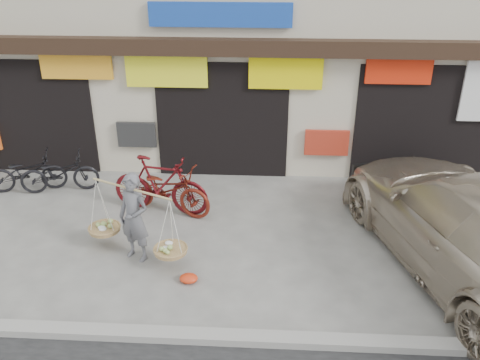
# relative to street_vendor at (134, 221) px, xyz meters

# --- Properties ---
(ground) EXTENTS (70.00, 70.00, 0.00)m
(ground) POSITION_rel_street_vendor_xyz_m (1.22, 0.03, -0.75)
(ground) COLOR gray
(ground) RESTS_ON ground
(kerb) EXTENTS (70.00, 0.25, 0.12)m
(kerb) POSITION_rel_street_vendor_xyz_m (1.22, -1.97, -0.69)
(kerb) COLOR gray
(kerb) RESTS_ON ground
(shophouse_block) EXTENTS (14.00, 6.32, 7.00)m
(shophouse_block) POSITION_rel_street_vendor_xyz_m (1.22, 6.45, 2.69)
(shophouse_block) COLOR beige
(shophouse_block) RESTS_ON ground
(street_vendor) EXTENTS (1.89, 1.17, 1.64)m
(street_vendor) POSITION_rel_street_vendor_xyz_m (0.00, 0.00, 0.00)
(street_vendor) COLOR slate
(street_vendor) RESTS_ON ground
(bike_0) EXTENTS (1.78, 0.98, 0.89)m
(bike_0) POSITION_rel_street_vendor_xyz_m (-2.32, 2.45, -0.31)
(bike_0) COLOR black
(bike_0) RESTS_ON ground
(bike_1) EXTENTS (2.12, 0.97, 1.23)m
(bike_1) POSITION_rel_street_vendor_xyz_m (0.11, 1.66, -0.14)
(bike_1) COLOR #570E12
(bike_1) RESTS_ON ground
(bike_2) EXTENTS (2.10, 1.31, 1.04)m
(bike_2) POSITION_rel_street_vendor_xyz_m (0.22, 1.66, -0.23)
(bike_2) COLOR maroon
(bike_2) RESTS_ON ground
(bike_3) EXTENTS (1.78, 0.98, 0.89)m
(bike_3) POSITION_rel_street_vendor_xyz_m (-3.05, 2.45, -0.31)
(bike_3) COLOR black
(bike_3) RESTS_ON ground
(suv) EXTENTS (4.12, 6.65, 1.80)m
(suv) POSITION_rel_street_vendor_xyz_m (5.73, -0.07, 0.14)
(suv) COLOR #BEAF99
(suv) RESTS_ON ground
(red_bag) EXTENTS (0.31, 0.25, 0.14)m
(red_bag) POSITION_rel_street_vendor_xyz_m (1.01, -0.66, -0.68)
(red_bag) COLOR red
(red_bag) RESTS_ON ground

